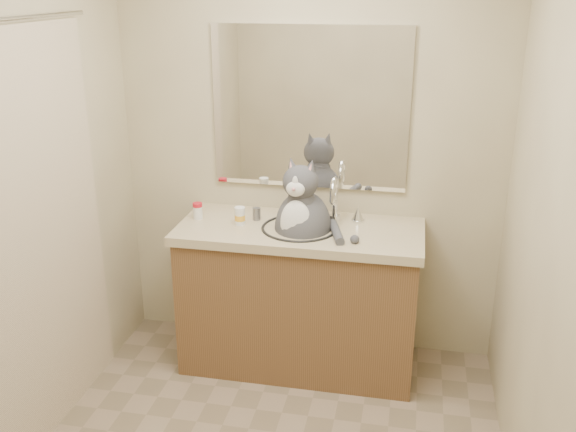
% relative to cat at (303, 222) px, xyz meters
% --- Properties ---
extents(room, '(2.22, 2.52, 2.42)m').
position_rel_cat_xyz_m(room, '(-0.02, -0.94, 0.31)').
color(room, gray).
rests_on(room, ground).
extents(vanity, '(1.34, 0.59, 1.12)m').
position_rel_cat_xyz_m(vanity, '(-0.02, 0.02, -0.44)').
color(vanity, brown).
rests_on(vanity, ground).
extents(mirror, '(1.10, 0.02, 0.90)m').
position_rel_cat_xyz_m(mirror, '(-0.02, 0.29, 0.56)').
color(mirror, white).
rests_on(mirror, room).
extents(shower_curtain, '(0.02, 1.30, 1.93)m').
position_rel_cat_xyz_m(shower_curtain, '(-1.07, -0.84, 0.14)').
color(shower_curtain, beige).
rests_on(shower_curtain, ground).
extents(cat, '(0.43, 0.41, 0.62)m').
position_rel_cat_xyz_m(cat, '(0.00, 0.00, 0.00)').
color(cat, '#49494E').
rests_on(cat, vanity).
extents(pill_bottle_redcap, '(0.07, 0.07, 0.09)m').
position_rel_cat_xyz_m(pill_bottle_redcap, '(-0.61, 0.04, 0.01)').
color(pill_bottle_redcap, white).
rests_on(pill_bottle_redcap, vanity).
extents(pill_bottle_orange, '(0.06, 0.06, 0.10)m').
position_rel_cat_xyz_m(pill_bottle_orange, '(-0.35, 0.00, 0.01)').
color(pill_bottle_orange, white).
rests_on(pill_bottle_orange, vanity).
extents(grey_canister, '(0.05, 0.05, 0.07)m').
position_rel_cat_xyz_m(grey_canister, '(-0.28, 0.09, -0.00)').
color(grey_canister, slate).
rests_on(grey_canister, vanity).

